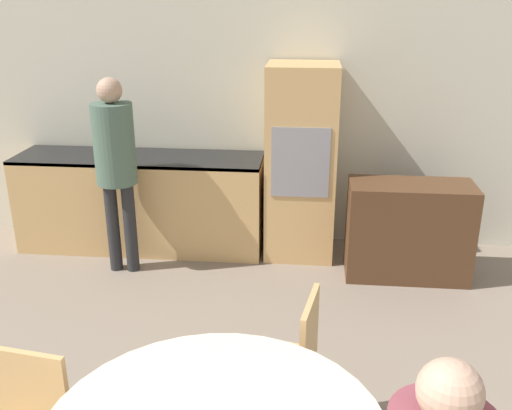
% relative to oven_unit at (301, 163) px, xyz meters
% --- Properties ---
extents(wall_back, '(6.47, 0.05, 2.60)m').
position_rel_oven_unit_xyz_m(wall_back, '(-0.22, 0.34, 0.44)').
color(wall_back, beige).
rests_on(wall_back, ground_plane).
extents(kitchen_counter, '(2.26, 0.60, 0.89)m').
position_rel_oven_unit_xyz_m(kitchen_counter, '(-1.48, -0.01, -0.41)').
color(kitchen_counter, tan).
rests_on(kitchen_counter, ground_plane).
extents(oven_unit, '(0.61, 0.59, 1.73)m').
position_rel_oven_unit_xyz_m(oven_unit, '(0.00, 0.00, 0.00)').
color(oven_unit, tan).
rests_on(oven_unit, ground_plane).
extents(sideboard, '(1.02, 0.45, 0.82)m').
position_rel_oven_unit_xyz_m(sideboard, '(0.92, -0.38, -0.45)').
color(sideboard, '#51331E').
rests_on(sideboard, ground_plane).
extents(chair_far_right, '(0.46, 0.46, 0.85)m').
position_rel_oven_unit_xyz_m(chair_far_right, '(0.01, -2.36, -0.38)').
color(chair_far_right, tan).
rests_on(chair_far_right, ground_plane).
extents(person_standing, '(0.34, 0.34, 1.67)m').
position_rel_oven_unit_xyz_m(person_standing, '(-1.51, -0.51, 0.17)').
color(person_standing, '#262628').
rests_on(person_standing, ground_plane).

